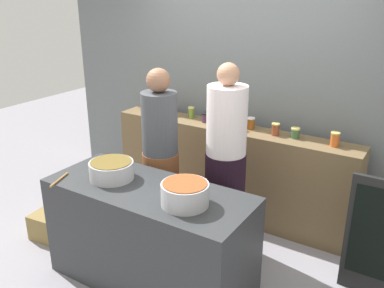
% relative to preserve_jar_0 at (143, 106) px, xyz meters
% --- Properties ---
extents(ground, '(12.00, 12.00, 0.00)m').
position_rel_preserve_jar_0_xyz_m(ground, '(1.16, -1.11, -1.06)').
color(ground, gray).
extents(storefront_wall, '(4.80, 0.12, 3.00)m').
position_rel_preserve_jar_0_xyz_m(storefront_wall, '(1.16, 0.34, 0.44)').
color(storefront_wall, slate).
rests_on(storefront_wall, ground).
extents(display_shelf, '(2.70, 0.36, 1.00)m').
position_rel_preserve_jar_0_xyz_m(display_shelf, '(1.16, -0.01, -0.56)').
color(display_shelf, brown).
rests_on(display_shelf, ground).
extents(prep_table, '(1.70, 0.70, 0.88)m').
position_rel_preserve_jar_0_xyz_m(prep_table, '(1.16, -1.41, -0.61)').
color(prep_table, '#2E3133').
rests_on(prep_table, ground).
extents(preserve_jar_0, '(0.07, 0.07, 0.11)m').
position_rel_preserve_jar_0_xyz_m(preserve_jar_0, '(0.00, 0.00, 0.00)').
color(preserve_jar_0, '#A42F21').
rests_on(preserve_jar_0, display_shelf).
extents(preserve_jar_1, '(0.07, 0.07, 0.10)m').
position_rel_preserve_jar_0_xyz_m(preserve_jar_1, '(0.10, 0.01, -0.00)').
color(preserve_jar_1, '#9A4516').
rests_on(preserve_jar_1, display_shelf).
extents(preserve_jar_2, '(0.07, 0.07, 0.15)m').
position_rel_preserve_jar_0_xyz_m(preserve_jar_2, '(0.37, -0.00, 0.02)').
color(preserve_jar_2, '#59105A').
rests_on(preserve_jar_2, display_shelf).
extents(preserve_jar_3, '(0.07, 0.07, 0.12)m').
position_rel_preserve_jar_0_xyz_m(preserve_jar_3, '(0.63, 0.06, 0.01)').
color(preserve_jar_3, olive).
rests_on(preserve_jar_3, display_shelf).
extents(preserve_jar_4, '(0.08, 0.08, 0.10)m').
position_rel_preserve_jar_0_xyz_m(preserve_jar_4, '(0.85, -0.00, -0.00)').
color(preserve_jar_4, '#4A2C4F').
rests_on(preserve_jar_4, display_shelf).
extents(preserve_jar_5, '(0.08, 0.08, 0.13)m').
position_rel_preserve_jar_0_xyz_m(preserve_jar_5, '(0.96, -0.07, 0.01)').
color(preserve_jar_5, gold).
rests_on(preserve_jar_5, display_shelf).
extents(preserve_jar_6, '(0.07, 0.07, 0.11)m').
position_rel_preserve_jar_0_xyz_m(preserve_jar_6, '(1.12, -0.02, -0.00)').
color(preserve_jar_6, olive).
rests_on(preserve_jar_6, display_shelf).
extents(preserve_jar_7, '(0.08, 0.08, 0.15)m').
position_rel_preserve_jar_0_xyz_m(preserve_jar_7, '(1.24, -0.05, 0.02)').
color(preserve_jar_7, '#5A1C42').
rests_on(preserve_jar_7, display_shelf).
extents(preserve_jar_8, '(0.09, 0.09, 0.12)m').
position_rel_preserve_jar_0_xyz_m(preserve_jar_8, '(1.36, 0.05, 0.00)').
color(preserve_jar_8, brown).
rests_on(preserve_jar_8, display_shelf).
extents(preserve_jar_9, '(0.08, 0.08, 0.12)m').
position_rel_preserve_jar_0_xyz_m(preserve_jar_9, '(1.65, 0.00, 0.01)').
color(preserve_jar_9, brown).
rests_on(preserve_jar_9, display_shelf).
extents(preserve_jar_10, '(0.09, 0.09, 0.10)m').
position_rel_preserve_jar_0_xyz_m(preserve_jar_10, '(1.84, 0.02, -0.00)').
color(preserve_jar_10, '#385E39').
rests_on(preserve_jar_10, display_shelf).
extents(preserve_jar_11, '(0.08, 0.08, 0.13)m').
position_rel_preserve_jar_0_xyz_m(preserve_jar_11, '(2.22, 0.00, 0.01)').
color(preserve_jar_11, '#CD5D22').
rests_on(preserve_jar_11, display_shelf).
extents(cooking_pot_left, '(0.37, 0.37, 0.15)m').
position_rel_preserve_jar_0_xyz_m(cooking_pot_left, '(0.80, -1.42, -0.10)').
color(cooking_pot_left, '#B7B7BC').
rests_on(cooking_pot_left, prep_table).
extents(cooking_pot_center, '(0.35, 0.35, 0.17)m').
position_rel_preserve_jar_0_xyz_m(cooking_pot_center, '(1.55, -1.47, -0.09)').
color(cooking_pot_center, '#B7B7BC').
rests_on(cooking_pot_center, prep_table).
extents(wooden_spoon, '(0.10, 0.26, 0.02)m').
position_rel_preserve_jar_0_xyz_m(wooden_spoon, '(0.46, -1.69, -0.16)').
color(wooden_spoon, '#9E703D').
rests_on(wooden_spoon, prep_table).
extents(cook_with_tongs, '(0.34, 0.34, 1.72)m').
position_rel_preserve_jar_0_xyz_m(cook_with_tongs, '(0.87, -0.84, -0.27)').
color(cook_with_tongs, brown).
rests_on(cook_with_tongs, ground).
extents(cook_in_cap, '(0.37, 0.37, 1.79)m').
position_rel_preserve_jar_0_xyz_m(cook_in_cap, '(1.46, -0.67, -0.24)').
color(cook_in_cap, black).
rests_on(cook_in_cap, ground).
extents(bread_crate, '(0.50, 0.35, 0.26)m').
position_rel_preserve_jar_0_xyz_m(bread_crate, '(-0.05, -1.40, -0.93)').
color(bread_crate, olive).
rests_on(bread_crate, ground).
extents(chalkboard_sign, '(0.55, 0.05, 1.03)m').
position_rel_preserve_jar_0_xyz_m(chalkboard_sign, '(2.79, -0.58, -0.54)').
color(chalkboard_sign, black).
rests_on(chalkboard_sign, ground).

